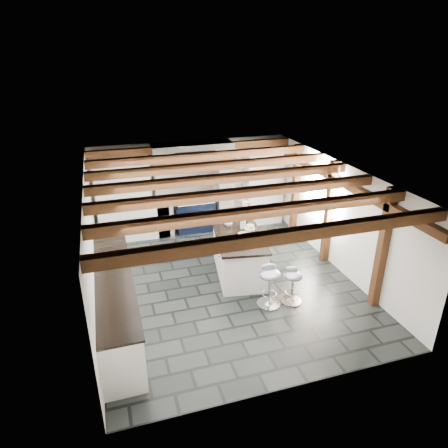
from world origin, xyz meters
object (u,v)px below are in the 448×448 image
object	(u,v)px
bar_stool_near	(293,281)
bar_stool_far	(270,281)
kitchen_island	(239,254)
range_cooker	(195,213)

from	to	relation	value
bar_stool_near	bar_stool_far	xyz separation A→B (m)	(-0.45, 0.04, 0.06)
kitchen_island	bar_stool_near	world-z (taller)	kitchen_island
kitchen_island	bar_stool_far	size ratio (longest dim) A/B	2.36
range_cooker	kitchen_island	distance (m)	2.48
bar_stool_near	range_cooker	bearing A→B (deg)	128.50
range_cooker	bar_stool_near	size ratio (longest dim) A/B	1.38
range_cooker	bar_stool_near	world-z (taller)	range_cooker
kitchen_island	bar_stool_near	size ratio (longest dim) A/B	2.69
bar_stool_far	kitchen_island	bearing A→B (deg)	105.48
kitchen_island	bar_stool_far	world-z (taller)	kitchen_island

